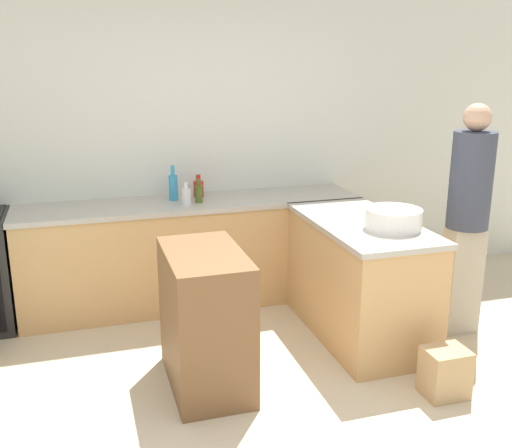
{
  "coord_description": "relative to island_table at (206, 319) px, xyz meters",
  "views": [
    {
      "loc": [
        -0.89,
        -2.71,
        2.1
      ],
      "look_at": [
        0.27,
        1.14,
        0.95
      ],
      "focal_mm": 42.0,
      "sensor_mm": 36.0,
      "label": 1
    }
  ],
  "objects": [
    {
      "name": "mixing_bowl",
      "position": [
        1.39,
        0.14,
        0.52
      ],
      "size": [
        0.4,
        0.4,
        0.15
      ],
      "color": "white",
      "rests_on": "counter_peninsula"
    },
    {
      "name": "wall_back",
      "position": [
        0.18,
        1.7,
        0.89
      ],
      "size": [
        8.0,
        0.06,
        2.7
      ],
      "color": "silver",
      "rests_on": "ground_plane"
    },
    {
      "name": "ground_plane",
      "position": [
        0.18,
        -0.76,
        -0.46
      ],
      "size": [
        14.0,
        14.0,
        0.0
      ],
      "primitive_type": "plane",
      "color": "beige"
    },
    {
      "name": "person_at_peninsula",
      "position": [
        2.05,
        0.19,
        0.51
      ],
      "size": [
        0.31,
        0.31,
        1.76
      ],
      "color": "#ADA38E",
      "rests_on": "ground_plane"
    },
    {
      "name": "vinegar_bottle_clear",
      "position": [
        0.12,
        1.23,
        0.53
      ],
      "size": [
        0.08,
        0.08,
        0.19
      ],
      "color": "silver",
      "rests_on": "counter_back"
    },
    {
      "name": "counter_back",
      "position": [
        0.18,
        1.36,
        -0.0
      ],
      "size": [
        2.88,
        0.64,
        0.91
      ],
      "color": "tan",
      "rests_on": "ground_plane"
    },
    {
      "name": "hot_sauce_bottle",
      "position": [
        0.28,
        1.5,
        0.53
      ],
      "size": [
        0.09,
        0.09,
        0.19
      ],
      "color": "red",
      "rests_on": "counter_back"
    },
    {
      "name": "dish_soap_bottle",
      "position": [
        0.05,
        1.44,
        0.57
      ],
      "size": [
        0.07,
        0.07,
        0.3
      ],
      "color": "#338CBF",
      "rests_on": "counter_back"
    },
    {
      "name": "paper_bag",
      "position": [
        1.41,
        -0.58,
        -0.3
      ],
      "size": [
        0.27,
        0.22,
        0.32
      ],
      "color": "tan",
      "rests_on": "ground_plane"
    },
    {
      "name": "counter_peninsula",
      "position": [
        1.27,
        0.38,
        -0.0
      ],
      "size": [
        0.69,
        1.39,
        0.91
      ],
      "color": "tan",
      "rests_on": "ground_plane"
    },
    {
      "name": "island_table",
      "position": [
        0.0,
        0.0,
        0.0
      ],
      "size": [
        0.48,
        0.82,
        0.91
      ],
      "color": "brown",
      "rests_on": "ground_plane"
    },
    {
      "name": "olive_oil_bottle",
      "position": [
        0.24,
        1.3,
        0.53
      ],
      "size": [
        0.06,
        0.06,
        0.2
      ],
      "color": "#475B1E",
      "rests_on": "counter_back"
    }
  ]
}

